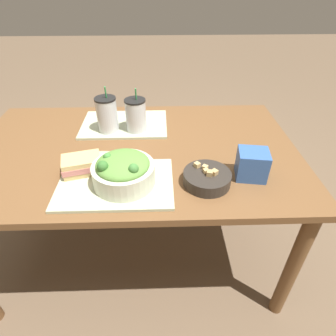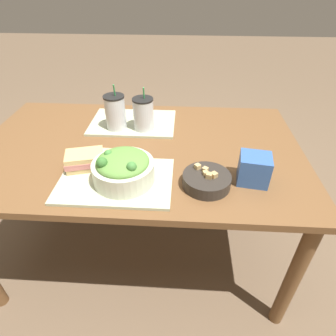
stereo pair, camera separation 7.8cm
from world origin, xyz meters
name	(u,v)px [view 1 (the left image)]	position (x,y,z in m)	size (l,w,h in m)	color
ground_plane	(142,247)	(0.00, 0.00, 0.00)	(12.00, 12.00, 0.00)	brown
dining_table	(134,163)	(0.00, 0.00, 0.62)	(1.47, 0.89, 0.70)	brown
tray_near	(116,183)	(-0.05, -0.26, 0.71)	(0.43, 0.29, 0.01)	#B2BC99
tray_far	(125,124)	(-0.06, 0.22, 0.71)	(0.43, 0.29, 0.01)	#B2BC99
salad_bowl	(123,171)	(-0.01, -0.26, 0.77)	(0.23, 0.23, 0.12)	beige
soup_bowl	(207,178)	(0.30, -0.26, 0.73)	(0.18, 0.18, 0.07)	#2D2823
sandwich_near	(82,165)	(-0.18, -0.18, 0.75)	(0.17, 0.13, 0.06)	tan
baguette_near	(115,159)	(-0.06, -0.15, 0.74)	(0.14, 0.07, 0.06)	#DBBC84
drink_cup_dark	(107,116)	(-0.12, 0.15, 0.79)	(0.10, 0.10, 0.22)	silver
drink_cup_red	(136,116)	(0.01, 0.15, 0.79)	(0.10, 0.10, 0.21)	silver
chip_bag	(252,164)	(0.47, -0.22, 0.76)	(0.13, 0.12, 0.11)	#335BA3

